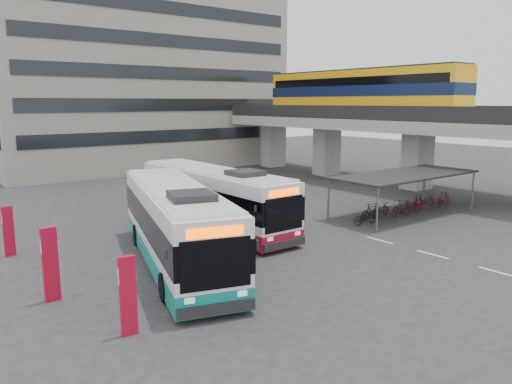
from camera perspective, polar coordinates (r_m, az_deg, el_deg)
ground at (r=24.17m, az=10.26°, el=-6.45°), size 120.00×120.00×0.00m
viaduct at (r=44.69m, az=12.63°, el=9.18°), size 8.00×32.00×9.68m
bike_shelter at (r=32.16m, az=16.54°, el=-0.16°), size 10.00×4.00×2.54m
office_block at (r=56.73m, az=-13.72°, el=15.66°), size 30.00×15.00×25.00m
road_markings at (r=24.35m, az=19.53°, el=-6.75°), size 0.15×7.60×0.01m
bus_main at (r=27.55m, az=-4.86°, el=-0.75°), size 2.67×11.94×3.52m
bus_teal at (r=21.56m, az=-9.14°, el=-3.80°), size 6.17×12.58×3.65m
pedestrian at (r=24.08m, az=-3.39°, el=-4.10°), size 0.58×0.75×1.83m
sign_totem_south at (r=15.51m, az=-14.42°, el=-11.29°), size 0.53×0.22×2.45m
sign_totem_mid at (r=18.84m, az=-22.44°, el=-7.56°), size 0.58×0.19×2.66m
sign_totem_north at (r=25.06m, az=-26.43°, el=-3.97°), size 0.50×0.16×2.29m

